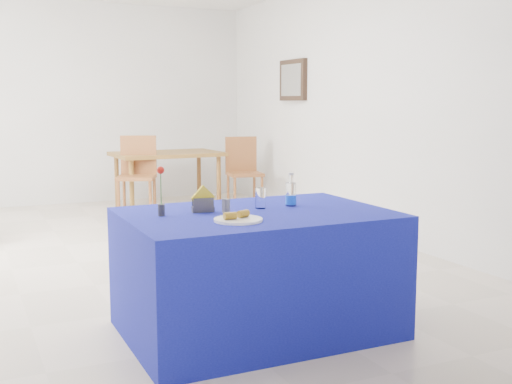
% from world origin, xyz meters
% --- Properties ---
extents(floor, '(7.00, 7.00, 0.00)m').
position_xyz_m(floor, '(0.00, 0.00, 0.00)').
color(floor, beige).
rests_on(floor, ground).
extents(room_shell, '(7.00, 7.00, 7.00)m').
position_xyz_m(room_shell, '(0.00, 0.00, 1.75)').
color(room_shell, silver).
rests_on(room_shell, ground).
extents(picture_frame, '(0.06, 0.64, 0.52)m').
position_xyz_m(picture_frame, '(2.47, 1.60, 1.70)').
color(picture_frame, black).
rests_on(picture_frame, room_shell).
extents(picture_art, '(0.02, 0.52, 0.40)m').
position_xyz_m(picture_art, '(2.44, 1.60, 1.70)').
color(picture_art, '#998C66').
rests_on(picture_art, room_shell).
extents(plate, '(0.28, 0.28, 0.01)m').
position_xyz_m(plate, '(-0.05, -2.46, 0.77)').
color(plate, white).
rests_on(plate, blue_table).
extents(drinking_glass, '(0.07, 0.07, 0.13)m').
position_xyz_m(drinking_glass, '(0.25, -2.11, 0.82)').
color(drinking_glass, white).
rests_on(drinking_glass, blue_table).
extents(salt_shaker, '(0.03, 0.03, 0.08)m').
position_xyz_m(salt_shaker, '(-0.01, -2.16, 0.80)').
color(salt_shaker, gray).
rests_on(salt_shaker, blue_table).
extents(pepper_shaker, '(0.03, 0.03, 0.08)m').
position_xyz_m(pepper_shaker, '(-0.00, -2.18, 0.80)').
color(pepper_shaker, slate).
rests_on(pepper_shaker, blue_table).
extents(blue_table, '(1.60, 1.10, 0.76)m').
position_xyz_m(blue_table, '(0.18, -2.22, 0.38)').
color(blue_table, navy).
rests_on(blue_table, floor).
extents(water_bottle, '(0.07, 0.07, 0.21)m').
position_xyz_m(water_bottle, '(0.47, -2.11, 0.83)').
color(water_bottle, white).
rests_on(water_bottle, blue_table).
extents(napkin_holder, '(0.15, 0.07, 0.17)m').
position_xyz_m(napkin_holder, '(-0.13, -2.09, 0.81)').
color(napkin_holder, '#35353A').
rests_on(napkin_holder, blue_table).
extents(rose_vase, '(0.04, 0.04, 0.29)m').
position_xyz_m(rose_vase, '(-0.40, -2.11, 0.90)').
color(rose_vase, '#29292E').
rests_on(rose_vase, blue_table).
extents(oak_table, '(1.44, 0.96, 0.76)m').
position_xyz_m(oak_table, '(1.07, 2.56, 0.68)').
color(oak_table, olive).
rests_on(oak_table, floor).
extents(chair_bg_left, '(0.59, 0.59, 1.00)m').
position_xyz_m(chair_bg_left, '(0.55, 2.12, 0.58)').
color(chair_bg_left, '#9C5C2D').
rests_on(chair_bg_left, floor).
extents(chair_bg_right, '(0.49, 0.49, 0.96)m').
position_xyz_m(chair_bg_right, '(1.97, 2.07, 0.56)').
color(chair_bg_right, '#9C5C2D').
rests_on(chair_bg_right, floor).
extents(banana_pieces, '(0.17, 0.09, 0.04)m').
position_xyz_m(banana_pieces, '(-0.05, -2.45, 0.80)').
color(banana_pieces, gold).
rests_on(banana_pieces, plate).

